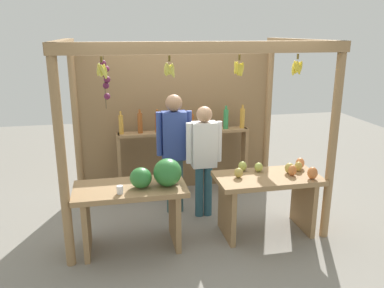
{
  "coord_description": "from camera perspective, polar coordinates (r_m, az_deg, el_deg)",
  "views": [
    {
      "loc": [
        -0.99,
        -4.9,
        2.45
      ],
      "look_at": [
        0.0,
        -0.19,
        1.06
      ],
      "focal_mm": 36.67,
      "sensor_mm": 36.0,
      "label": 1
    }
  ],
  "objects": [
    {
      "name": "vendor_woman",
      "position": [
        5.16,
        1.75,
        -1.24
      ],
      "size": [
        0.48,
        0.21,
        1.52
      ],
      "rotation": [
        0.0,
        0.0,
        -0.19
      ],
      "color": "#2D5D71",
      "rests_on": "ground"
    },
    {
      "name": "market_stall",
      "position": [
        5.53,
        -1.38,
        4.93
      ],
      "size": [
        3.13,
        2.04,
        2.35
      ],
      "color": "#99754C",
      "rests_on": "ground"
    },
    {
      "name": "bottle_shelf_unit",
      "position": [
        5.95,
        -1.12,
        0.28
      ],
      "size": [
        2.01,
        0.22,
        1.36
      ],
      "color": "#99754C",
      "rests_on": "ground"
    },
    {
      "name": "fruit_counter_left",
      "position": [
        4.53,
        -7.59,
        -7.3
      ],
      "size": [
        1.27,
        0.64,
        1.07
      ],
      "color": "#99754C",
      "rests_on": "ground"
    },
    {
      "name": "ground_plane",
      "position": [
        5.56,
        -0.41,
        -9.95
      ],
      "size": [
        12.0,
        12.0,
        0.0
      ],
      "primitive_type": "plane",
      "color": "gray",
      "rests_on": "ground"
    },
    {
      "name": "vendor_man",
      "position": [
        5.25,
        -2.59,
        0.11
      ],
      "size": [
        0.48,
        0.22,
        1.65
      ],
      "rotation": [
        0.0,
        0.0,
        0.07
      ],
      "color": "#38595C",
      "rests_on": "ground"
    },
    {
      "name": "fruit_counter_right",
      "position": [
        4.93,
        11.05,
        -6.55
      ],
      "size": [
        1.27,
        0.64,
        0.9
      ],
      "color": "#99754C",
      "rests_on": "ground"
    }
  ]
}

